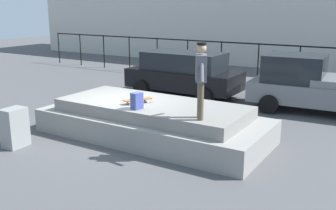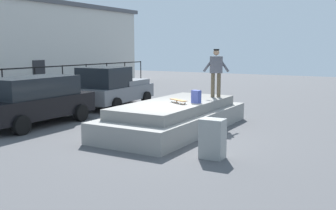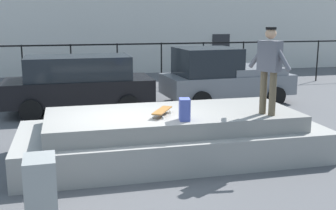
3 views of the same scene
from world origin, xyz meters
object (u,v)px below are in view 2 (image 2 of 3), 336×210
Objects in this scene: skateboarder at (216,69)px; utility_box at (213,139)px; skateboard at (178,100)px; backpack at (196,97)px; car_black_hatchback_near at (34,100)px; car_grey_pickup_mid at (112,87)px.

skateboarder reaches higher than utility_box.
utility_box is at bearing -135.70° from skateboard.
utility_box is at bearing -157.68° from skateboarder.
backpack is at bearing -177.93° from skateboarder.
skateboarder is 2.26× the size of skateboard.
skateboarder is 0.39× the size of car_black_hatchback_near.
car_black_hatchback_near reaches higher than skateboard.
skateboarder is 4.13× the size of backpack.
car_black_hatchback_near is at bearing 106.01° from skateboard.
skateboarder is at bearing 20.33° from utility_box.
car_grey_pickup_mid reaches higher than car_black_hatchback_near.
car_grey_pickup_mid reaches higher than skateboard.
car_black_hatchback_near is 4.88m from car_grey_pickup_mid.
backpack reaches higher than utility_box.
skateboard is at bearing -136.14° from backpack.
car_black_hatchback_near is (-1.81, 5.65, -0.26)m from backpack.
backpack is (-1.78, -0.06, -0.82)m from skateboarder.
utility_box is at bearing -126.59° from car_grey_pickup_mid.
car_black_hatchback_near is (-3.59, 5.59, -1.08)m from skateboarder.
backpack is at bearing 31.62° from utility_box.
skateboard is 5.38m from car_black_hatchback_near.
skateboarder is at bearing -57.28° from car_black_hatchback_near.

